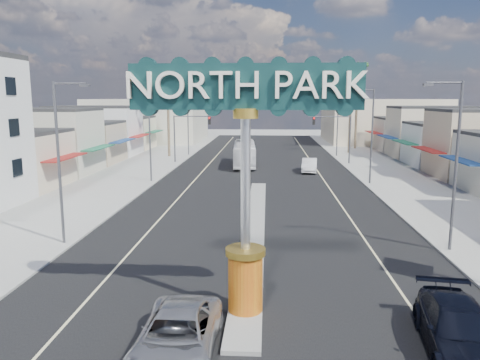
# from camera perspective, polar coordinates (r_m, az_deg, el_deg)

# --- Properties ---
(ground) EXTENTS (160.00, 160.00, 0.00)m
(ground) POSITION_cam_1_polar(r_m,az_deg,el_deg) (45.42, 2.33, -0.39)
(ground) COLOR gray
(ground) RESTS_ON ground
(road) EXTENTS (20.00, 120.00, 0.01)m
(road) POSITION_cam_1_polar(r_m,az_deg,el_deg) (45.42, 2.33, -0.38)
(road) COLOR black
(road) RESTS_ON ground
(median_island) EXTENTS (1.30, 30.00, 0.16)m
(median_island) POSITION_cam_1_polar(r_m,az_deg,el_deg) (29.79, 1.75, -5.73)
(median_island) COLOR gray
(median_island) RESTS_ON ground
(sidewalk_left) EXTENTS (8.00, 120.00, 0.12)m
(sidewalk_left) POSITION_cam_1_polar(r_m,az_deg,el_deg) (47.75, -14.72, -0.13)
(sidewalk_left) COLOR gray
(sidewalk_left) RESTS_ON ground
(sidewalk_right) EXTENTS (8.00, 120.00, 0.12)m
(sidewalk_right) POSITION_cam_1_polar(r_m,az_deg,el_deg) (47.29, 19.55, -0.47)
(sidewalk_right) COLOR gray
(sidewalk_right) RESTS_ON ground
(storefront_row_left) EXTENTS (12.00, 42.00, 6.00)m
(storefront_row_left) POSITION_cam_1_polar(r_m,az_deg,el_deg) (62.99, -19.88, 4.66)
(storefront_row_left) COLOR beige
(storefront_row_left) RESTS_ON ground
(storefront_row_right) EXTENTS (12.00, 42.00, 6.00)m
(storefront_row_right) POSITION_cam_1_polar(r_m,az_deg,el_deg) (62.39, 25.27, 4.26)
(storefront_row_right) COLOR #B7B29E
(storefront_row_right) RESTS_ON ground
(backdrop_far_left) EXTENTS (20.00, 20.00, 8.00)m
(backdrop_far_left) POSITION_cam_1_polar(r_m,az_deg,el_deg) (92.62, -10.97, 7.18)
(backdrop_far_left) COLOR #B7B29E
(backdrop_far_left) RESTS_ON ground
(backdrop_far_right) EXTENTS (20.00, 20.00, 8.00)m
(backdrop_far_right) POSITION_cam_1_polar(r_m,az_deg,el_deg) (92.25, 16.78, 6.93)
(backdrop_far_right) COLOR beige
(backdrop_far_right) RESTS_ON ground
(gateway_sign) EXTENTS (8.20, 1.50, 9.15)m
(gateway_sign) POSITION_cam_1_polar(r_m,az_deg,el_deg) (16.82, 0.68, 2.47)
(gateway_sign) COLOR #BF360E
(gateway_sign) RESTS_ON median_island
(traffic_signal_left) EXTENTS (5.09, 0.45, 6.00)m
(traffic_signal_left) POSITION_cam_1_polar(r_m,az_deg,el_deg) (59.64, -6.30, 6.15)
(traffic_signal_left) COLOR #47474C
(traffic_signal_left) RESTS_ON ground
(traffic_signal_right) EXTENTS (5.09, 0.45, 6.00)m
(traffic_signal_right) POSITION_cam_1_polar(r_m,az_deg,el_deg) (59.40, 11.56, 6.00)
(traffic_signal_right) COLOR #47474C
(traffic_signal_right) RESTS_ON ground
(streetlight_l_near) EXTENTS (2.03, 0.22, 9.00)m
(streetlight_l_near) POSITION_cam_1_polar(r_m,az_deg,el_deg) (27.28, -20.96, 2.85)
(streetlight_l_near) COLOR #47474C
(streetlight_l_near) RESTS_ON ground
(streetlight_l_mid) EXTENTS (2.03, 0.22, 9.00)m
(streetlight_l_mid) POSITION_cam_1_polar(r_m,az_deg,el_deg) (46.17, -10.76, 5.95)
(streetlight_l_mid) COLOR #47474C
(streetlight_l_mid) RESTS_ON ground
(streetlight_l_far) EXTENTS (2.03, 0.22, 9.00)m
(streetlight_l_far) POSITION_cam_1_polar(r_m,az_deg,el_deg) (67.69, -6.23, 7.27)
(streetlight_l_far) COLOR #47474C
(streetlight_l_far) RESTS_ON ground
(streetlight_r_near) EXTENTS (2.03, 0.22, 9.00)m
(streetlight_r_near) POSITION_cam_1_polar(r_m,az_deg,el_deg) (26.68, 24.58, 2.46)
(streetlight_r_near) COLOR #47474C
(streetlight_r_near) RESTS_ON ground
(streetlight_r_mid) EXTENTS (2.03, 0.22, 9.00)m
(streetlight_r_mid) POSITION_cam_1_polar(r_m,az_deg,el_deg) (45.81, 15.60, 5.73)
(streetlight_r_mid) COLOR #47474C
(streetlight_r_mid) RESTS_ON ground
(streetlight_r_far) EXTENTS (2.03, 0.22, 9.00)m
(streetlight_r_far) POSITION_cam_1_polar(r_m,az_deg,el_deg) (67.45, 11.68, 7.11)
(streetlight_r_far) COLOR #47474C
(streetlight_r_far) RESTS_ON ground
(palm_left_far) EXTENTS (2.60, 2.60, 13.10)m
(palm_left_far) POSITION_cam_1_polar(r_m,az_deg,el_deg) (66.22, -8.87, 12.72)
(palm_left_far) COLOR brown
(palm_left_far) RESTS_ON ground
(palm_right_mid) EXTENTS (2.60, 2.60, 12.10)m
(palm_right_mid) POSITION_cam_1_polar(r_m,az_deg,el_deg) (71.78, 13.44, 11.63)
(palm_right_mid) COLOR brown
(palm_right_mid) RESTS_ON ground
(palm_right_far) EXTENTS (2.60, 2.60, 14.10)m
(palm_right_far) POSITION_cam_1_polar(r_m,az_deg,el_deg) (78.11, 14.20, 12.74)
(palm_right_far) COLOR brown
(palm_right_far) RESTS_ON ground
(suv_left) EXTENTS (2.47, 5.33, 1.48)m
(suv_left) POSITION_cam_1_polar(r_m,az_deg,el_deg) (15.61, -7.69, -18.35)
(suv_left) COLOR #A6A7AB
(suv_left) RESTS_ON ground
(suv_right) EXTENTS (2.95, 5.73, 1.59)m
(suv_right) POSITION_cam_1_polar(r_m,az_deg,el_deg) (17.20, 25.18, -16.24)
(suv_right) COLOR black
(suv_right) RESTS_ON ground
(car_parked_right) EXTENTS (2.13, 4.78, 1.53)m
(car_parked_right) POSITION_cam_1_polar(r_m,az_deg,el_deg) (52.80, 8.46, 1.80)
(car_parked_right) COLOR silver
(car_parked_right) RESTS_ON ground
(city_bus) EXTENTS (3.05, 10.85, 2.99)m
(city_bus) POSITION_cam_1_polar(r_m,az_deg,el_deg) (56.99, 0.55, 3.24)
(city_bus) COLOR white
(city_bus) RESTS_ON ground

